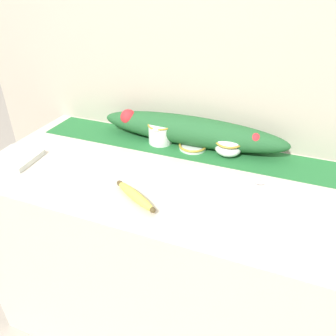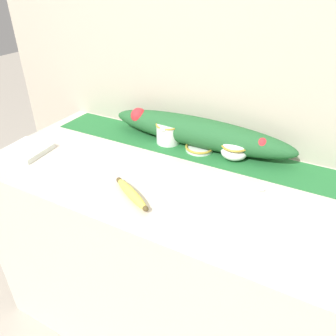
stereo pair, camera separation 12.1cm
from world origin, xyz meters
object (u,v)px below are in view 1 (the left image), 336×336
object	(u,v)px
cream_pitcher	(160,133)
banana	(135,196)
sugar_bowl	(228,146)
spoon	(254,182)
small_dish	(193,146)
napkin_stack	(16,158)

from	to	relation	value
cream_pitcher	banana	bearing A→B (deg)	-78.78
cream_pitcher	banana	xyz separation A→B (m)	(0.08, -0.43, -0.04)
sugar_bowl	spoon	world-z (taller)	sugar_bowl
small_dish	cream_pitcher	bearing A→B (deg)	179.04
spoon	napkin_stack	xyz separation A→B (m)	(-0.94, -0.20, 0.01)
sugar_bowl	small_dish	distance (m)	0.16
small_dish	banana	world-z (taller)	banana
small_dish	banana	distance (m)	0.43
small_dish	spoon	bearing A→B (deg)	-29.68
banana	napkin_stack	distance (m)	0.58
banana	spoon	distance (m)	0.45
sugar_bowl	spoon	bearing A→B (deg)	-50.57
small_dish	banana	size ratio (longest dim) A/B	0.60
sugar_bowl	small_dish	world-z (taller)	sugar_bowl
sugar_bowl	small_dish	size ratio (longest dim) A/B	0.92
banana	spoon	world-z (taller)	banana
small_dish	sugar_bowl	bearing A→B (deg)	0.63
small_dish	spoon	size ratio (longest dim) A/B	0.65
sugar_bowl	banana	size ratio (longest dim) A/B	0.55
banana	napkin_stack	xyz separation A→B (m)	(-0.58, 0.06, -0.01)
cream_pitcher	napkin_stack	xyz separation A→B (m)	(-0.50, -0.37, -0.04)
spoon	banana	bearing A→B (deg)	-146.10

